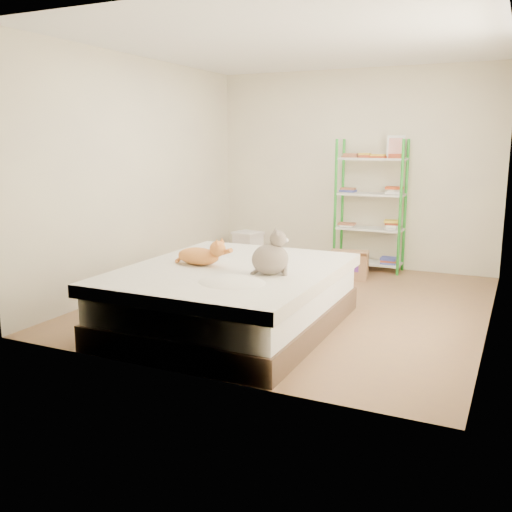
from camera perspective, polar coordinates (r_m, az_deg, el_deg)
The scene contains 7 objects.
room at distance 5.82m, azimuth 4.05°, elevation 7.73°, with size 3.81×4.21×2.61m.
bed at distance 5.17m, azimuth -2.43°, elevation -4.18°, with size 1.78×2.22×0.56m.
orange_cat at distance 5.21m, azimuth -5.79°, elevation 0.21°, with size 0.50×0.27×0.20m, color #EC8350, non-canonical shape.
grey_cat at distance 4.79m, azimuth 1.43°, elevation 0.36°, with size 0.28×0.34×0.38m, color gray, non-canonical shape.
shelf_unit at distance 7.55m, azimuth 11.40°, elevation 5.20°, with size 0.88×0.36×1.74m.
cardboard_box at distance 7.17m, azimuth 9.23°, elevation -0.86°, with size 0.52×0.52×0.38m.
white_bin at distance 8.03m, azimuth -0.81°, elevation 0.97°, with size 0.43×0.40×0.42m.
Camera 1 is at (2.10, -5.41, 1.67)m, focal length 40.00 mm.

